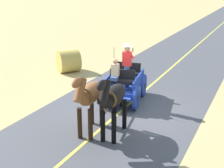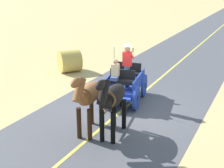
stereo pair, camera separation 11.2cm
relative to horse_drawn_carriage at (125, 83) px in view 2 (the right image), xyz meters
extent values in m
plane|color=tan|center=(-0.33, 0.66, -0.82)|extent=(200.00, 200.00, 0.00)
cube|color=#4C4C51|center=(-0.33, 0.66, -0.81)|extent=(5.96, 160.00, 0.01)
cube|color=#DBCC4C|center=(-0.33, 0.66, -0.81)|extent=(0.12, 160.00, 0.00)
cube|color=#1E3899|center=(0.02, -0.08, -0.16)|extent=(1.57, 2.38, 0.12)
cube|color=#1E3899|center=(-0.54, -0.18, 0.12)|extent=(0.43, 2.07, 0.44)
cube|color=#1E3899|center=(0.58, 0.02, 0.12)|extent=(0.43, 2.07, 0.44)
cube|color=#1E3899|center=(-0.20, 1.12, -0.26)|extent=(1.11, 0.43, 0.08)
cube|color=#1E3899|center=(0.23, -1.26, -0.34)|extent=(0.74, 0.32, 0.06)
cube|color=black|center=(-0.09, 0.51, 0.22)|extent=(1.07, 0.53, 0.14)
cube|color=black|center=(-0.06, 0.34, 0.44)|extent=(1.02, 0.26, 0.44)
cube|color=black|center=(0.10, -0.57, 0.22)|extent=(1.07, 0.53, 0.14)
cube|color=black|center=(0.14, -0.75, 0.44)|extent=(1.02, 0.26, 0.44)
cylinder|color=#1E3899|center=(-0.76, 0.56, -0.34)|extent=(0.27, 0.96, 0.96)
cylinder|color=black|center=(-0.76, 0.56, -0.34)|extent=(0.16, 0.23, 0.21)
cylinder|color=#1E3899|center=(0.52, 0.79, -0.34)|extent=(0.27, 0.96, 0.96)
cylinder|color=black|center=(0.52, 0.79, -0.34)|extent=(0.16, 0.23, 0.21)
cylinder|color=#1E3899|center=(-0.49, -0.95, -0.34)|extent=(0.27, 0.96, 0.96)
cylinder|color=black|center=(-0.49, -0.95, -0.34)|extent=(0.16, 0.23, 0.21)
cylinder|color=#1E3899|center=(0.79, -0.73, -0.34)|extent=(0.27, 0.96, 0.96)
cylinder|color=black|center=(0.79, -0.73, -0.34)|extent=(0.16, 0.23, 0.21)
cylinder|color=brown|center=(-0.37, 2.08, -0.21)|extent=(0.42, 1.98, 0.07)
cylinder|color=black|center=(0.21, 0.57, 0.92)|extent=(0.02, 0.02, 1.30)
cylinder|color=#384C7F|center=(-0.19, 0.22, 0.35)|extent=(0.22, 0.22, 0.90)
cube|color=red|center=(-0.19, 0.22, 1.08)|extent=(0.37, 0.28, 0.56)
sphere|color=#9E7051|center=(-0.19, 0.22, 1.48)|extent=(0.22, 0.22, 0.22)
cylinder|color=beige|center=(-0.19, 0.22, 1.58)|extent=(0.36, 0.36, 0.01)
cylinder|color=beige|center=(-0.19, 0.22, 1.63)|extent=(0.20, 0.20, 0.10)
cylinder|color=red|center=(-0.37, 0.22, 1.26)|extent=(0.27, 0.12, 0.32)
cube|color=black|center=(-0.43, 0.23, 1.46)|extent=(0.03, 0.07, 0.14)
cube|color=#384C7F|center=(0.14, 0.68, 0.36)|extent=(0.33, 0.36, 0.14)
cube|color=tan|center=(0.16, 0.56, 0.67)|extent=(0.33, 0.25, 0.48)
sphere|color=#9E7051|center=(0.16, 0.56, 1.02)|extent=(0.20, 0.20, 0.20)
ellipsoid|color=black|center=(-0.90, 2.80, 0.55)|extent=(0.74, 1.62, 0.64)
cylinder|color=black|center=(-1.15, 3.32, -0.29)|extent=(0.15, 0.15, 1.05)
cylinder|color=black|center=(-0.79, 3.37, -0.29)|extent=(0.15, 0.15, 1.05)
cylinder|color=black|center=(-1.02, 2.24, -0.29)|extent=(0.15, 0.15, 1.05)
cylinder|color=black|center=(-0.66, 2.28, -0.29)|extent=(0.15, 0.15, 1.05)
cylinder|color=black|center=(-1.00, 3.64, 0.95)|extent=(0.34, 0.67, 0.73)
ellipsoid|color=black|center=(-1.03, 3.86, 1.26)|extent=(0.28, 0.56, 0.28)
cube|color=black|center=(-1.00, 3.62, 0.99)|extent=(0.12, 0.51, 0.56)
cylinder|color=black|center=(-0.81, 2.07, 0.25)|extent=(0.11, 0.11, 0.70)
torus|color=brown|center=(-0.97, 3.34, 0.63)|extent=(0.55, 0.14, 0.55)
ellipsoid|color=brown|center=(-0.12, 2.94, 0.55)|extent=(0.81, 1.63, 0.64)
cylinder|color=black|center=(-0.39, 3.45, -0.29)|extent=(0.15, 0.15, 1.05)
cylinder|color=black|center=(-0.03, 3.51, -0.29)|extent=(0.15, 0.15, 1.05)
cylinder|color=black|center=(-0.21, 2.37, -0.29)|extent=(0.15, 0.15, 1.05)
cylinder|color=black|center=(0.15, 2.43, -0.29)|extent=(0.15, 0.15, 1.05)
cylinder|color=brown|center=(-0.26, 3.77, 0.95)|extent=(0.36, 0.68, 0.73)
ellipsoid|color=brown|center=(-0.29, 3.99, 1.26)|extent=(0.31, 0.57, 0.28)
cube|color=black|center=(-0.26, 3.75, 0.99)|extent=(0.14, 0.51, 0.56)
cylinder|color=black|center=(0.00, 2.21, 0.25)|extent=(0.11, 0.11, 0.70)
torus|color=brown|center=(-0.21, 3.48, 0.63)|extent=(0.55, 0.16, 0.55)
cylinder|color=gold|center=(4.50, -2.54, -0.22)|extent=(1.62, 1.61, 1.20)
camera|label=1|loc=(-4.93, 10.98, 4.10)|focal=49.57mm
camera|label=2|loc=(-5.03, 10.93, 4.10)|focal=49.57mm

